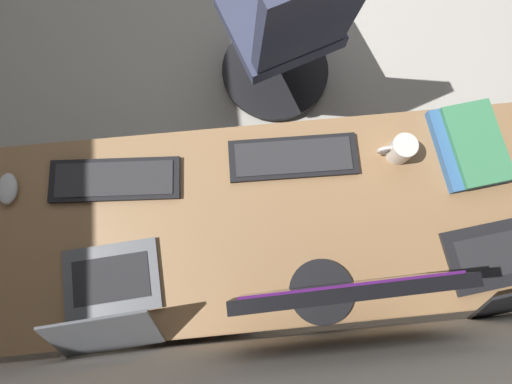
{
  "coord_description": "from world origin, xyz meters",
  "views": [
    {
      "loc": [
        0.35,
        1.83,
        2.06
      ],
      "look_at": [
        0.33,
        1.58,
        0.95
      ],
      "focal_mm": 29.5,
      "sensor_mm": 36.0,
      "label": 1
    }
  ],
  "objects": [
    {
      "name": "desk",
      "position": [
        0.33,
        1.63,
        0.67
      ],
      "size": [
        2.25,
        0.66,
        0.73
      ],
      "color": "#936D47",
      "rests_on": "ground"
    },
    {
      "name": "drawer_pedestal",
      "position": [
        0.55,
        1.66,
        0.35
      ],
      "size": [
        0.4,
        0.51,
        0.69
      ],
      "color": "#936D47",
      "rests_on": "ground"
    },
    {
      "name": "monitor_primary",
      "position": [
        0.15,
        1.86,
        0.99
      ],
      "size": [
        0.52,
        0.2,
        0.46
      ],
      "color": "black",
      "rests_on": "desk"
    },
    {
      "name": "laptop_leftmost",
      "position": [
        0.79,
        1.82,
        0.78
      ],
      "size": [
        0.31,
        0.33,
        0.2
      ],
      "color": "#595B60",
      "rests_on": "desk"
    },
    {
      "name": "laptop_left",
      "position": [
        -0.41,
        1.85,
        0.78
      ],
      "size": [
        0.33,
        0.3,
        0.19
      ],
      "color": "black",
      "rests_on": "desk"
    },
    {
      "name": "keyboard_main",
      "position": [
        0.19,
        1.43,
        0.74
      ],
      "size": [
        0.42,
        0.15,
        0.02
      ],
      "color": "black",
      "rests_on": "desk"
    },
    {
      "name": "keyboard_spare",
      "position": [
        0.77,
        1.45,
        0.74
      ],
      "size": [
        0.43,
        0.16,
        0.02
      ],
      "color": "black",
      "rests_on": "desk"
    },
    {
      "name": "mouse_main",
      "position": [
        1.11,
        1.45,
        0.75
      ],
      "size": [
        0.06,
        0.1,
        0.03
      ],
      "primitive_type": "ellipsoid",
      "color": "silver",
      "rests_on": "desk"
    },
    {
      "name": "book_stack_near",
      "position": [
        -0.39,
        1.44,
        0.75
      ],
      "size": [
        0.24,
        0.3,
        0.05
      ],
      "color": "#38669E",
      "rests_on": "desk"
    },
    {
      "name": "coffee_mug",
      "position": [
        -0.15,
        1.44,
        0.77
      ],
      "size": [
        0.12,
        0.08,
        0.09
      ],
      "color": "silver",
      "rests_on": "desk"
    },
    {
      "name": "office_chair",
      "position": [
        0.12,
        0.8,
        0.46
      ],
      "size": [
        0.56,
        0.6,
        0.97
      ],
      "color": "#383D56",
      "rests_on": "ground"
    }
  ]
}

